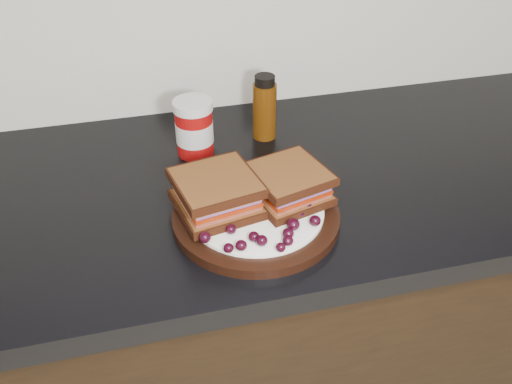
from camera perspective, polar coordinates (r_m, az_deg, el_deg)
base_cabinets at (r=1.37m, az=-3.96°, el=-15.65°), size 3.96×0.58×0.86m
countertop at (r=1.05m, az=-4.95°, el=-0.31°), size 3.98×0.60×0.04m
plate at (r=0.95m, az=0.00°, el=-2.48°), size 0.28×0.28×0.02m
sandwich_left at (r=0.93m, az=-3.97°, el=-0.14°), size 0.15×0.15×0.06m
sandwich_right at (r=0.96m, az=3.25°, el=0.78°), size 0.15×0.15×0.06m
grape_0 at (r=0.88m, az=-5.13°, el=-4.54°), size 0.02×0.02×0.02m
grape_1 at (r=0.89m, az=-2.52°, el=-3.73°), size 0.02×0.02×0.02m
grape_2 at (r=0.86m, az=-2.77°, el=-5.61°), size 0.02×0.02×0.01m
grape_3 at (r=0.86m, az=-1.49°, el=-5.36°), size 0.02×0.02×0.02m
grape_4 at (r=0.87m, az=0.58°, el=-4.87°), size 0.02×0.02×0.02m
grape_5 at (r=0.88m, az=-0.21°, el=-4.48°), size 0.02×0.02×0.02m
grape_6 at (r=0.86m, az=2.49°, el=-5.53°), size 0.02×0.02×0.01m
grape_7 at (r=0.87m, az=3.22°, el=-4.89°), size 0.02×0.02×0.02m
grape_8 at (r=0.88m, az=3.24°, el=-4.17°), size 0.02×0.02×0.02m
grape_9 at (r=0.90m, az=3.74°, el=-3.25°), size 0.02×0.02×0.02m
grape_10 at (r=0.91m, az=5.93°, el=-2.87°), size 0.02×0.02×0.02m
grape_11 at (r=0.93m, az=4.42°, el=-2.06°), size 0.02×0.02×0.01m
grape_12 at (r=0.94m, az=5.16°, el=-1.50°), size 0.02×0.02×0.02m
grape_13 at (r=0.98m, az=5.45°, el=0.09°), size 0.02×0.02×0.02m
grape_14 at (r=0.98m, az=4.42°, el=0.20°), size 0.02×0.02×0.02m
grape_15 at (r=0.97m, az=2.96°, el=-0.10°), size 0.02×0.02×0.02m
grape_16 at (r=0.97m, az=-3.71°, el=-0.07°), size 0.02×0.02×0.02m
grape_17 at (r=0.96m, az=-3.07°, el=-0.29°), size 0.02×0.02×0.02m
grape_18 at (r=0.96m, az=-5.04°, el=-0.71°), size 0.02×0.02×0.02m
grape_19 at (r=0.94m, az=-5.19°, el=-1.54°), size 0.02×0.02×0.02m
grape_20 at (r=0.92m, az=-3.65°, el=-2.24°), size 0.02×0.02×0.02m
grape_21 at (r=0.91m, az=-3.66°, el=-2.71°), size 0.02×0.02×0.02m
grape_22 at (r=0.96m, az=-3.12°, el=-0.59°), size 0.02×0.02×0.01m
grape_23 at (r=0.96m, az=-5.38°, el=-0.65°), size 0.02×0.02×0.02m
grape_24 at (r=0.93m, az=-4.00°, el=-1.75°), size 0.02×0.02×0.02m
condiment_jar at (r=1.11m, az=-6.20°, el=6.42°), size 0.10×0.10×0.11m
oil_bottle at (r=1.16m, az=0.85°, el=8.49°), size 0.06×0.06×0.13m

